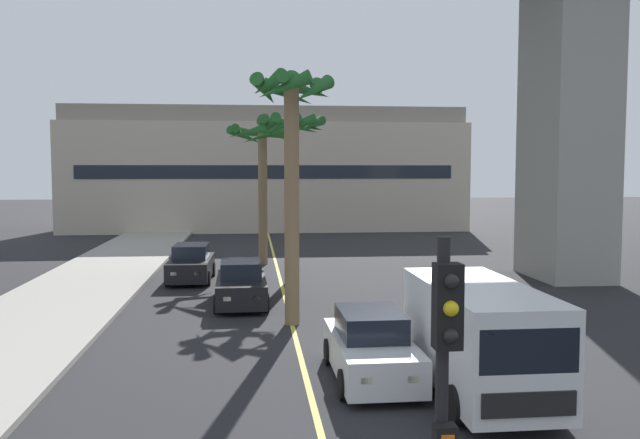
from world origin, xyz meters
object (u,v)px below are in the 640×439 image
(car_queue_third, at_px, (371,348))
(car_queue_second, at_px, (241,285))
(delivery_van, at_px, (479,336))
(palm_tree_near_median, at_px, (292,134))
(palm_tree_far_median, at_px, (291,146))
(traffic_light_median_near, at_px, (444,402))
(palm_tree_mid_median, at_px, (263,151))
(car_queue_front, at_px, (191,264))

(car_queue_third, bearing_deg, car_queue_second, 109.44)
(delivery_van, distance_m, palm_tree_near_median, 9.02)
(car_queue_third, relative_size, palm_tree_far_median, 0.57)
(delivery_van, relative_size, palm_tree_far_median, 0.73)
(delivery_van, height_order, traffic_light_median_near, traffic_light_median_near)
(traffic_light_median_near, xyz_separation_m, palm_tree_mid_median, (-1.11, 28.00, 2.96))
(car_queue_second, bearing_deg, car_queue_third, -70.56)
(delivery_van, height_order, palm_tree_mid_median, palm_tree_mid_median)
(car_queue_third, xyz_separation_m, delivery_van, (2.05, -1.36, 0.57))
(palm_tree_near_median, distance_m, palm_tree_far_median, 7.98)
(palm_tree_mid_median, xyz_separation_m, palm_tree_far_median, (1.09, -5.31, 0.08))
(palm_tree_far_median, bearing_deg, palm_tree_mid_median, 101.58)
(delivery_van, height_order, palm_tree_far_median, palm_tree_far_median)
(car_queue_second, xyz_separation_m, palm_tree_mid_median, (0.97, 10.17, 4.95))
(palm_tree_near_median, bearing_deg, car_queue_front, 114.28)
(traffic_light_median_near, bearing_deg, car_queue_second, 96.68)
(car_queue_third, bearing_deg, palm_tree_far_median, 94.26)
(car_queue_third, xyz_separation_m, palm_tree_far_median, (-1.01, 13.56, 5.03))
(palm_tree_near_median, bearing_deg, palm_tree_far_median, 86.84)
(palm_tree_near_median, height_order, palm_tree_mid_median, palm_tree_near_median)
(car_queue_second, bearing_deg, palm_tree_near_median, -62.42)
(car_queue_second, distance_m, delivery_van, 11.30)
(palm_tree_mid_median, bearing_deg, car_queue_front, -123.64)
(palm_tree_far_median, bearing_deg, palm_tree_near_median, -93.16)
(car_queue_third, distance_m, palm_tree_mid_median, 19.63)
(car_queue_front, height_order, car_queue_second, same)
(car_queue_front, bearing_deg, palm_tree_far_median, -7.10)
(car_queue_front, bearing_deg, delivery_van, -64.61)
(traffic_light_median_near, height_order, palm_tree_far_median, palm_tree_far_median)
(car_queue_third, bearing_deg, palm_tree_mid_median, 96.35)
(delivery_van, bearing_deg, palm_tree_mid_median, 101.60)
(traffic_light_median_near, distance_m, palm_tree_mid_median, 28.18)
(car_queue_third, distance_m, palm_tree_far_median, 14.50)
(palm_tree_near_median, relative_size, palm_tree_mid_median, 1.10)
(car_queue_front, xyz_separation_m, palm_tree_near_median, (3.83, -8.49, 5.12))
(delivery_van, bearing_deg, palm_tree_near_median, 116.72)
(car_queue_third, relative_size, traffic_light_median_near, 0.98)
(traffic_light_median_near, height_order, palm_tree_near_median, palm_tree_near_median)
(car_queue_front, relative_size, palm_tree_near_median, 0.53)
(car_queue_front, distance_m, traffic_light_median_near, 23.69)
(car_queue_third, height_order, palm_tree_mid_median, palm_tree_mid_median)
(palm_tree_far_median, bearing_deg, car_queue_second, -112.99)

